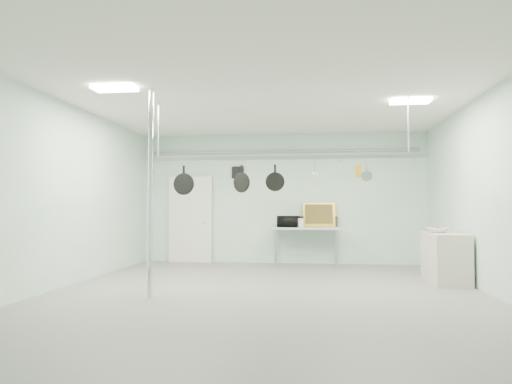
# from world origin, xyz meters

# --- Properties ---
(floor) EXTENTS (8.00, 8.00, 0.00)m
(floor) POSITION_xyz_m (0.00, 0.00, 0.00)
(floor) COLOR gray
(floor) RESTS_ON ground
(ceiling) EXTENTS (7.00, 8.00, 0.02)m
(ceiling) POSITION_xyz_m (0.00, 0.00, 3.19)
(ceiling) COLOR silver
(ceiling) RESTS_ON back_wall
(back_wall) EXTENTS (7.00, 0.02, 3.20)m
(back_wall) POSITION_xyz_m (0.00, 3.99, 1.60)
(back_wall) COLOR silver
(back_wall) RESTS_ON floor
(right_wall) EXTENTS (0.02, 8.00, 3.20)m
(right_wall) POSITION_xyz_m (3.49, 0.00, 1.60)
(right_wall) COLOR silver
(right_wall) RESTS_ON floor
(door) EXTENTS (1.10, 0.10, 2.20)m
(door) POSITION_xyz_m (-2.30, 3.94, 1.05)
(door) COLOR silver
(door) RESTS_ON floor
(wall_vent) EXTENTS (0.30, 0.04, 0.30)m
(wall_vent) POSITION_xyz_m (-1.10, 3.97, 2.25)
(wall_vent) COLOR black
(wall_vent) RESTS_ON back_wall
(conduit_pipe) EXTENTS (6.60, 0.07, 0.07)m
(conduit_pipe) POSITION_xyz_m (0.00, 3.90, 2.75)
(conduit_pipe) COLOR gray
(conduit_pipe) RESTS_ON back_wall
(chrome_pole) EXTENTS (0.08, 0.08, 3.20)m
(chrome_pole) POSITION_xyz_m (-1.70, -0.60, 1.60)
(chrome_pole) COLOR silver
(chrome_pole) RESTS_ON floor
(prep_table) EXTENTS (1.60, 0.70, 0.91)m
(prep_table) POSITION_xyz_m (0.60, 3.60, 0.83)
(prep_table) COLOR #9AB5A7
(prep_table) RESTS_ON floor
(side_cabinet) EXTENTS (0.60, 1.20, 0.90)m
(side_cabinet) POSITION_xyz_m (3.15, 1.40, 0.45)
(side_cabinet) COLOR beige
(side_cabinet) RESTS_ON floor
(pot_rack) EXTENTS (4.80, 0.06, 1.00)m
(pot_rack) POSITION_xyz_m (0.20, 0.30, 2.23)
(pot_rack) COLOR #B7B7BC
(pot_rack) RESTS_ON ceiling
(light_panel_left) EXTENTS (0.65, 0.30, 0.05)m
(light_panel_left) POSITION_xyz_m (-2.20, -0.80, 3.16)
(light_panel_left) COLOR white
(light_panel_left) RESTS_ON ceiling
(light_panel_right) EXTENTS (0.65, 0.30, 0.05)m
(light_panel_right) POSITION_xyz_m (2.40, 0.60, 3.16)
(light_panel_right) COLOR white
(light_panel_right) RESTS_ON ceiling
(microwave) EXTENTS (0.56, 0.45, 0.27)m
(microwave) POSITION_xyz_m (0.20, 3.54, 1.04)
(microwave) COLOR black
(microwave) RESTS_ON prep_table
(coffee_canister) EXTENTS (0.18, 0.18, 0.22)m
(coffee_canister) POSITION_xyz_m (0.46, 3.51, 1.01)
(coffee_canister) COLOR white
(coffee_canister) RESTS_ON prep_table
(painting_large) EXTENTS (0.78, 0.15, 0.58)m
(painting_large) POSITION_xyz_m (0.91, 3.90, 1.20)
(painting_large) COLOR gold
(painting_large) RESTS_ON prep_table
(painting_small) EXTENTS (0.31, 0.10, 0.25)m
(painting_small) POSITION_xyz_m (1.21, 3.90, 1.03)
(painting_small) COLOR #342412
(painting_small) RESTS_ON prep_table
(fruit_bowl) EXTENTS (0.52, 0.52, 0.10)m
(fruit_bowl) POSITION_xyz_m (3.05, 1.51, 0.95)
(fruit_bowl) COLOR silver
(fruit_bowl) RESTS_ON side_cabinet
(skillet_left) EXTENTS (0.37, 0.10, 0.50)m
(skillet_left) POSITION_xyz_m (-1.44, 0.30, 1.84)
(skillet_left) COLOR black
(skillet_left) RESTS_ON pot_rack
(skillet_mid) EXTENTS (0.32, 0.21, 0.46)m
(skillet_mid) POSITION_xyz_m (-0.44, 0.30, 1.86)
(skillet_mid) COLOR black
(skillet_mid) RESTS_ON pot_rack
(skillet_right) EXTENTS (0.32, 0.08, 0.44)m
(skillet_right) POSITION_xyz_m (0.13, 0.30, 1.87)
(skillet_right) COLOR black
(skillet_right) RESTS_ON pot_rack
(whisk) EXTENTS (0.19, 0.19, 0.28)m
(whisk) POSITION_xyz_m (0.79, 0.30, 1.94)
(whisk) COLOR #A9A8AD
(whisk) RESTS_ON pot_rack
(grater) EXTENTS (0.10, 0.02, 0.23)m
(grater) POSITION_xyz_m (1.50, 0.30, 1.97)
(grater) COLOR gold
(grater) RESTS_ON pot_rack
(saucepan) EXTENTS (0.18, 0.11, 0.30)m
(saucepan) POSITION_xyz_m (1.63, 0.30, 1.94)
(saucepan) COLOR silver
(saucepan) RESTS_ON pot_rack
(fruit_cluster) EXTENTS (0.24, 0.24, 0.09)m
(fruit_cluster) POSITION_xyz_m (3.05, 1.51, 0.99)
(fruit_cluster) COLOR #A5140F
(fruit_cluster) RESTS_ON fruit_bowl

